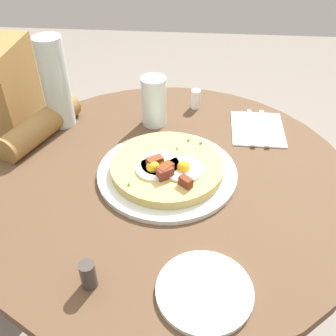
{
  "coord_description": "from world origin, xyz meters",
  "views": [
    {
      "loc": [
        -0.06,
        0.7,
        1.31
      ],
      "look_at": [
        -0.0,
        0.0,
        0.74
      ],
      "focal_mm": 41.27,
      "sensor_mm": 36.0,
      "label": 1
    }
  ],
  "objects_px": {
    "dining_table": "(167,224)",
    "breakfast_pizza": "(168,167)",
    "knife": "(264,128)",
    "pepper_shaker": "(88,275)",
    "water_glass": "(154,101)",
    "pizza_plate": "(169,173)",
    "bread_plate": "(204,291)",
    "water_bottle": "(55,83)",
    "salt_shaker": "(196,99)",
    "fork": "(251,127)"
  },
  "relations": [
    {
      "from": "dining_table",
      "to": "breakfast_pizza",
      "type": "bearing_deg",
      "value": 123.42
    },
    {
      "from": "knife",
      "to": "pepper_shaker",
      "type": "relative_size",
      "value": 3.25
    },
    {
      "from": "water_glass",
      "to": "pepper_shaker",
      "type": "relative_size",
      "value": 2.46
    },
    {
      "from": "knife",
      "to": "pizza_plate",
      "type": "bearing_deg",
      "value": -47.95
    },
    {
      "from": "pepper_shaker",
      "to": "pizza_plate",
      "type": "bearing_deg",
      "value": -109.95
    },
    {
      "from": "dining_table",
      "to": "pepper_shaker",
      "type": "relative_size",
      "value": 16.04
    },
    {
      "from": "bread_plate",
      "to": "water_bottle",
      "type": "bearing_deg",
      "value": -51.91
    },
    {
      "from": "bread_plate",
      "to": "water_glass",
      "type": "xyz_separation_m",
      "value": [
        0.15,
        -0.54,
        0.06
      ]
    },
    {
      "from": "knife",
      "to": "water_glass",
      "type": "distance_m",
      "value": 0.31
    },
    {
      "from": "salt_shaker",
      "to": "knife",
      "type": "bearing_deg",
      "value": 151.2
    },
    {
      "from": "breakfast_pizza",
      "to": "water_glass",
      "type": "relative_size",
      "value": 1.93
    },
    {
      "from": "fork",
      "to": "salt_shaker",
      "type": "distance_m",
      "value": 0.19
    },
    {
      "from": "dining_table",
      "to": "water_bottle",
      "type": "height_order",
      "value": "water_bottle"
    },
    {
      "from": "salt_shaker",
      "to": "bread_plate",
      "type": "bearing_deg",
      "value": 93.05
    },
    {
      "from": "bread_plate",
      "to": "pizza_plate",
      "type": "bearing_deg",
      "value": -74.39
    },
    {
      "from": "water_glass",
      "to": "salt_shaker",
      "type": "bearing_deg",
      "value": -139.87
    },
    {
      "from": "dining_table",
      "to": "pizza_plate",
      "type": "distance_m",
      "value": 0.18
    },
    {
      "from": "fork",
      "to": "knife",
      "type": "xyz_separation_m",
      "value": [
        -0.04,
        0.0,
        0.0
      ]
    },
    {
      "from": "dining_table",
      "to": "pepper_shaker",
      "type": "distance_m",
      "value": 0.38
    },
    {
      "from": "dining_table",
      "to": "fork",
      "type": "xyz_separation_m",
      "value": [
        -0.21,
        -0.21,
        0.18
      ]
    },
    {
      "from": "pepper_shaker",
      "to": "bread_plate",
      "type": "bearing_deg",
      "value": -179.92
    },
    {
      "from": "salt_shaker",
      "to": "pepper_shaker",
      "type": "height_order",
      "value": "salt_shaker"
    },
    {
      "from": "dining_table",
      "to": "pizza_plate",
      "type": "bearing_deg",
      "value": 161.83
    },
    {
      "from": "dining_table",
      "to": "breakfast_pizza",
      "type": "height_order",
      "value": "breakfast_pizza"
    },
    {
      "from": "pizza_plate",
      "to": "bread_plate",
      "type": "distance_m",
      "value": 0.32
    },
    {
      "from": "pizza_plate",
      "to": "bread_plate",
      "type": "relative_size",
      "value": 1.95
    },
    {
      "from": "dining_table",
      "to": "knife",
      "type": "xyz_separation_m",
      "value": [
        -0.25,
        -0.21,
        0.18
      ]
    },
    {
      "from": "breakfast_pizza",
      "to": "bread_plate",
      "type": "distance_m",
      "value": 0.32
    },
    {
      "from": "fork",
      "to": "water_glass",
      "type": "height_order",
      "value": "water_glass"
    },
    {
      "from": "pizza_plate",
      "to": "bread_plate",
      "type": "bearing_deg",
      "value": 105.61
    },
    {
      "from": "bread_plate",
      "to": "knife",
      "type": "height_order",
      "value": "bread_plate"
    },
    {
      "from": "water_bottle",
      "to": "salt_shaker",
      "type": "relative_size",
      "value": 4.34
    },
    {
      "from": "knife",
      "to": "pepper_shaker",
      "type": "xyz_separation_m",
      "value": [
        0.36,
        0.52,
        0.02
      ]
    },
    {
      "from": "water_glass",
      "to": "water_bottle",
      "type": "height_order",
      "value": "water_bottle"
    },
    {
      "from": "dining_table",
      "to": "bread_plate",
      "type": "bearing_deg",
      "value": 106.23
    },
    {
      "from": "breakfast_pizza",
      "to": "bread_plate",
      "type": "height_order",
      "value": "breakfast_pizza"
    },
    {
      "from": "fork",
      "to": "bread_plate",
      "type": "bearing_deg",
      "value": -12.33
    },
    {
      "from": "knife",
      "to": "salt_shaker",
      "type": "relative_size",
      "value": 3.19
    },
    {
      "from": "water_glass",
      "to": "bread_plate",
      "type": "bearing_deg",
      "value": 105.26
    },
    {
      "from": "dining_table",
      "to": "water_bottle",
      "type": "bearing_deg",
      "value": -32.9
    },
    {
      "from": "bread_plate",
      "to": "water_bottle",
      "type": "distance_m",
      "value": 0.66
    },
    {
      "from": "bread_plate",
      "to": "water_glass",
      "type": "distance_m",
      "value": 0.56
    },
    {
      "from": "pepper_shaker",
      "to": "fork",
      "type": "bearing_deg",
      "value": -121.43
    },
    {
      "from": "pizza_plate",
      "to": "pepper_shaker",
      "type": "distance_m",
      "value": 0.33
    },
    {
      "from": "breakfast_pizza",
      "to": "pepper_shaker",
      "type": "height_order",
      "value": "breakfast_pizza"
    },
    {
      "from": "water_glass",
      "to": "pepper_shaker",
      "type": "bearing_deg",
      "value": 84.34
    },
    {
      "from": "pepper_shaker",
      "to": "salt_shaker",
      "type": "bearing_deg",
      "value": -104.71
    },
    {
      "from": "fork",
      "to": "knife",
      "type": "relative_size",
      "value": 1.0
    },
    {
      "from": "bread_plate",
      "to": "salt_shaker",
      "type": "distance_m",
      "value": 0.63
    },
    {
      "from": "dining_table",
      "to": "water_bottle",
      "type": "xyz_separation_m",
      "value": [
        0.31,
        -0.2,
        0.29
      ]
    }
  ]
}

